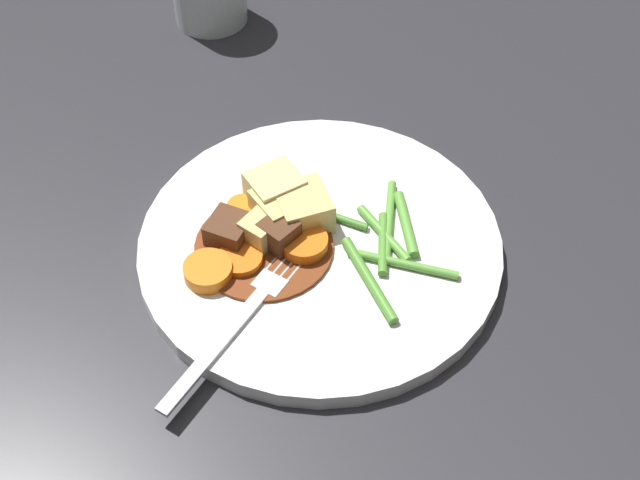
% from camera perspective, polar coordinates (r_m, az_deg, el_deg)
% --- Properties ---
extents(ground_plane, '(3.00, 3.00, 0.00)m').
position_cam_1_polar(ground_plane, '(0.67, 0.00, -0.80)').
color(ground_plane, '#2D2D33').
extents(dinner_plate, '(0.27, 0.27, 0.01)m').
position_cam_1_polar(dinner_plate, '(0.66, 0.00, -0.40)').
color(dinner_plate, white).
rests_on(dinner_plate, ground_plane).
extents(stew_sauce, '(0.10, 0.10, 0.00)m').
position_cam_1_polar(stew_sauce, '(0.65, -3.67, -0.52)').
color(stew_sauce, brown).
rests_on(stew_sauce, dinner_plate).
extents(carrot_slice_0, '(0.03, 0.03, 0.01)m').
position_cam_1_polar(carrot_slice_0, '(0.67, -5.06, 2.02)').
color(carrot_slice_0, orange).
rests_on(carrot_slice_0, dinner_plate).
extents(carrot_slice_1, '(0.04, 0.04, 0.01)m').
position_cam_1_polar(carrot_slice_1, '(0.64, -5.24, -1.27)').
color(carrot_slice_1, orange).
rests_on(carrot_slice_1, dinner_plate).
extents(carrot_slice_2, '(0.04, 0.04, 0.01)m').
position_cam_1_polar(carrot_slice_2, '(0.63, -7.35, -2.04)').
color(carrot_slice_2, orange).
rests_on(carrot_slice_2, dinner_plate).
extents(carrot_slice_3, '(0.05, 0.05, 0.01)m').
position_cam_1_polar(carrot_slice_3, '(0.64, -1.04, -0.27)').
color(carrot_slice_3, orange).
rests_on(carrot_slice_3, dinner_plate).
extents(potato_chunk_0, '(0.04, 0.05, 0.03)m').
position_cam_1_polar(potato_chunk_0, '(0.66, -2.72, 2.05)').
color(potato_chunk_0, '#E5CC7A').
rests_on(potato_chunk_0, dinner_plate).
extents(potato_chunk_1, '(0.05, 0.05, 0.03)m').
position_cam_1_polar(potato_chunk_1, '(0.67, -2.96, 3.23)').
color(potato_chunk_1, '#EAD68C').
rests_on(potato_chunk_1, dinner_plate).
extents(potato_chunk_2, '(0.04, 0.05, 0.03)m').
position_cam_1_polar(potato_chunk_2, '(0.66, -1.14, 2.07)').
color(potato_chunk_2, '#E5CC7A').
rests_on(potato_chunk_2, dinner_plate).
extents(potato_chunk_3, '(0.04, 0.04, 0.02)m').
position_cam_1_polar(potato_chunk_3, '(0.65, -3.82, 0.64)').
color(potato_chunk_3, '#E5CC7A').
rests_on(potato_chunk_3, dinner_plate).
extents(meat_chunk_0, '(0.04, 0.04, 0.02)m').
position_cam_1_polar(meat_chunk_0, '(0.65, -5.95, 0.61)').
color(meat_chunk_0, '#56331E').
rests_on(meat_chunk_0, dinner_plate).
extents(meat_chunk_1, '(0.03, 0.03, 0.02)m').
position_cam_1_polar(meat_chunk_1, '(0.64, -2.67, 0.21)').
color(meat_chunk_1, '#56331E').
rests_on(meat_chunk_1, dinner_plate).
extents(green_bean_0, '(0.03, 0.08, 0.01)m').
position_cam_1_polar(green_bean_0, '(0.67, 4.56, 1.31)').
color(green_bean_0, '#66AD42').
rests_on(green_bean_0, dinner_plate).
extents(green_bean_1, '(0.01, 0.06, 0.01)m').
position_cam_1_polar(green_bean_1, '(0.66, 5.69, 0.94)').
color(green_bean_1, '#66AD42').
rests_on(green_bean_1, dinner_plate).
extents(green_bean_2, '(0.02, 0.08, 0.01)m').
position_cam_1_polar(green_bean_2, '(0.63, 3.23, -2.60)').
color(green_bean_2, '#599E38').
rests_on(green_bean_2, dinner_plate).
extents(green_bean_3, '(0.08, 0.04, 0.01)m').
position_cam_1_polar(green_bean_3, '(0.64, 5.45, -1.56)').
color(green_bean_3, '#66AD42').
rests_on(green_bean_3, dinner_plate).
extents(green_bean_4, '(0.05, 0.04, 0.01)m').
position_cam_1_polar(green_bean_4, '(0.67, 0.97, 1.53)').
color(green_bean_4, '#4C8E33').
rests_on(green_bean_4, dinner_plate).
extents(green_bean_5, '(0.03, 0.06, 0.01)m').
position_cam_1_polar(green_bean_5, '(0.66, 4.19, 0.42)').
color(green_bean_5, '#66AD42').
rests_on(green_bean_5, dinner_plate).
extents(green_bean_6, '(0.02, 0.06, 0.01)m').
position_cam_1_polar(green_bean_6, '(0.65, 4.16, -0.25)').
color(green_bean_6, '#599E38').
rests_on(green_bean_6, dinner_plate).
extents(fork, '(0.13, 0.14, 0.00)m').
position_cam_1_polar(fork, '(0.61, -4.90, -4.78)').
color(fork, silver).
rests_on(fork, dinner_plate).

